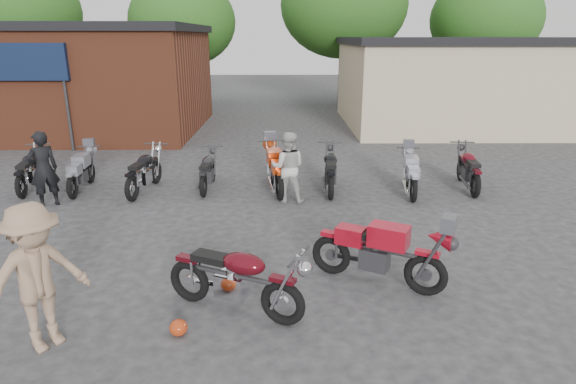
{
  "coord_description": "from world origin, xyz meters",
  "views": [
    {
      "loc": [
        0.64,
        -6.56,
        3.79
      ],
      "look_at": [
        0.72,
        2.36,
        0.9
      ],
      "focal_mm": 30.0,
      "sensor_mm": 36.0,
      "label": 1
    }
  ],
  "objects_px": {
    "helmet": "(178,328)",
    "row_bike_0": "(30,168)",
    "vintage_motorcycle": "(236,275)",
    "person_dark": "(43,169)",
    "row_bike_3": "(208,169)",
    "row_bike_6": "(411,172)",
    "row_bike_4": "(275,167)",
    "person_light": "(288,167)",
    "row_bike_1": "(81,170)",
    "row_bike_5": "(331,168)",
    "person_tan": "(37,278)",
    "row_bike_7": "(469,167)",
    "row_bike_2": "(144,169)",
    "sportbike": "(380,249)"
  },
  "relations": [
    {
      "from": "person_light",
      "to": "row_bike_0",
      "type": "relative_size",
      "value": 0.86
    },
    {
      "from": "row_bike_3",
      "to": "row_bike_0",
      "type": "bearing_deg",
      "value": 91.82
    },
    {
      "from": "row_bike_2",
      "to": "row_bike_4",
      "type": "distance_m",
      "value": 3.32
    },
    {
      "from": "row_bike_4",
      "to": "person_light",
      "type": "bearing_deg",
      "value": -168.49
    },
    {
      "from": "sportbike",
      "to": "person_dark",
      "type": "relative_size",
      "value": 1.2
    },
    {
      "from": "sportbike",
      "to": "row_bike_1",
      "type": "relative_size",
      "value": 1.13
    },
    {
      "from": "vintage_motorcycle",
      "to": "row_bike_0",
      "type": "xyz_separation_m",
      "value": [
        -5.86,
        5.93,
        -0.04
      ]
    },
    {
      "from": "person_dark",
      "to": "row_bike_5",
      "type": "bearing_deg",
      "value": 150.47
    },
    {
      "from": "sportbike",
      "to": "row_bike_1",
      "type": "height_order",
      "value": "sportbike"
    },
    {
      "from": "helmet",
      "to": "row_bike_4",
      "type": "bearing_deg",
      "value": 79.41
    },
    {
      "from": "person_dark",
      "to": "row_bike_3",
      "type": "bearing_deg",
      "value": 160.95
    },
    {
      "from": "person_dark",
      "to": "row_bike_5",
      "type": "height_order",
      "value": "person_dark"
    },
    {
      "from": "person_light",
      "to": "sportbike",
      "type": "bearing_deg",
      "value": 114.67
    },
    {
      "from": "row_bike_2",
      "to": "row_bike_4",
      "type": "height_order",
      "value": "row_bike_4"
    },
    {
      "from": "row_bike_0",
      "to": "row_bike_2",
      "type": "height_order",
      "value": "row_bike_2"
    },
    {
      "from": "row_bike_3",
      "to": "person_light",
      "type": "bearing_deg",
      "value": -115.44
    },
    {
      "from": "person_dark",
      "to": "helmet",
      "type": "bearing_deg",
      "value": 89.12
    },
    {
      "from": "person_light",
      "to": "row_bike_3",
      "type": "relative_size",
      "value": 0.92
    },
    {
      "from": "person_light",
      "to": "row_bike_1",
      "type": "height_order",
      "value": "person_light"
    },
    {
      "from": "row_bike_2",
      "to": "row_bike_5",
      "type": "bearing_deg",
      "value": -81.34
    },
    {
      "from": "row_bike_4",
      "to": "row_bike_5",
      "type": "xyz_separation_m",
      "value": [
        1.42,
        0.02,
        -0.03
      ]
    },
    {
      "from": "row_bike_6",
      "to": "row_bike_3",
      "type": "bearing_deg",
      "value": 92.97
    },
    {
      "from": "sportbike",
      "to": "row_bike_2",
      "type": "distance_m",
      "value": 7.04
    },
    {
      "from": "row_bike_6",
      "to": "row_bike_5",
      "type": "bearing_deg",
      "value": 90.03
    },
    {
      "from": "person_dark",
      "to": "row_bike_1",
      "type": "xyz_separation_m",
      "value": [
        0.33,
        1.21,
        -0.34
      ]
    },
    {
      "from": "row_bike_3",
      "to": "vintage_motorcycle",
      "type": "bearing_deg",
      "value": -166.47
    },
    {
      "from": "row_bike_0",
      "to": "row_bike_5",
      "type": "xyz_separation_m",
      "value": [
        7.73,
        -0.11,
        0.03
      ]
    },
    {
      "from": "row_bike_1",
      "to": "row_bike_5",
      "type": "bearing_deg",
      "value": -94.29
    },
    {
      "from": "row_bike_1",
      "to": "sportbike",
      "type": "bearing_deg",
      "value": -130.85
    },
    {
      "from": "vintage_motorcycle",
      "to": "person_dark",
      "type": "bearing_deg",
      "value": 160.79
    },
    {
      "from": "row_bike_6",
      "to": "person_tan",
      "type": "bearing_deg",
      "value": 142.84
    },
    {
      "from": "vintage_motorcycle",
      "to": "helmet",
      "type": "distance_m",
      "value": 1.04
    },
    {
      "from": "person_tan",
      "to": "row_bike_7",
      "type": "distance_m",
      "value": 10.29
    },
    {
      "from": "row_bike_6",
      "to": "helmet",
      "type": "bearing_deg",
      "value": 150.49
    },
    {
      "from": "vintage_motorcycle",
      "to": "row_bike_3",
      "type": "relative_size",
      "value": 1.15
    },
    {
      "from": "person_tan",
      "to": "row_bike_1",
      "type": "distance_m",
      "value": 6.96
    },
    {
      "from": "row_bike_0",
      "to": "row_bike_7",
      "type": "height_order",
      "value": "row_bike_7"
    },
    {
      "from": "row_bike_6",
      "to": "row_bike_1",
      "type": "bearing_deg",
      "value": 95.49
    },
    {
      "from": "person_tan",
      "to": "row_bike_4",
      "type": "xyz_separation_m",
      "value": [
        2.82,
        6.54,
        -0.34
      ]
    },
    {
      "from": "vintage_motorcycle",
      "to": "helmet",
      "type": "relative_size",
      "value": 8.61
    },
    {
      "from": "vintage_motorcycle",
      "to": "row_bike_5",
      "type": "distance_m",
      "value": 6.11
    },
    {
      "from": "vintage_motorcycle",
      "to": "row_bike_5",
      "type": "bearing_deg",
      "value": 96.75
    },
    {
      "from": "row_bike_5",
      "to": "helmet",
      "type": "bearing_deg",
      "value": 161.64
    },
    {
      "from": "row_bike_6",
      "to": "sportbike",
      "type": "bearing_deg",
      "value": 167.93
    },
    {
      "from": "row_bike_5",
      "to": "row_bike_6",
      "type": "bearing_deg",
      "value": -93.62
    },
    {
      "from": "sportbike",
      "to": "vintage_motorcycle",
      "type": "bearing_deg",
      "value": -131.58
    },
    {
      "from": "row_bike_3",
      "to": "row_bike_4",
      "type": "relative_size",
      "value": 0.85
    },
    {
      "from": "helmet",
      "to": "row_bike_0",
      "type": "height_order",
      "value": "row_bike_0"
    },
    {
      "from": "helmet",
      "to": "row_bike_6",
      "type": "distance_m",
      "value": 7.65
    },
    {
      "from": "sportbike",
      "to": "row_bike_3",
      "type": "relative_size",
      "value": 1.16
    }
  ]
}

